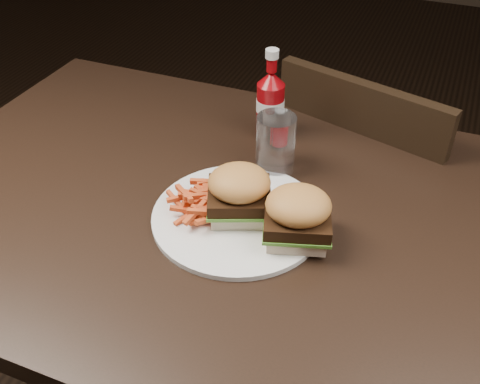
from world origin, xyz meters
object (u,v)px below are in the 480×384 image
at_px(chair_far, 376,206).
at_px(ketchup_bottle, 270,109).
at_px(dining_table, 229,213).
at_px(plate, 238,217).
at_px(tumbler, 275,144).

height_order(chair_far, ketchup_bottle, ketchup_bottle).
height_order(dining_table, plate, plate).
relative_size(dining_table, tumbler, 10.66).
xyz_separation_m(dining_table, ketchup_bottle, (-0.01, 0.24, 0.08)).
bearing_deg(ketchup_bottle, tumbler, -65.56).
distance_m(ketchup_bottle, tumbler, 0.12).
relative_size(ketchup_bottle, tumbler, 0.97).
xyz_separation_m(dining_table, tumbler, (0.04, 0.13, 0.08)).
distance_m(chair_far, tumbler, 0.55).
relative_size(plate, ketchup_bottle, 2.62).
distance_m(chair_far, ketchup_bottle, 0.51).
bearing_deg(tumbler, dining_table, -106.18).
relative_size(plate, tumbler, 2.55).
height_order(ketchup_bottle, tumbler, ketchup_bottle).
height_order(plate, ketchup_bottle, ketchup_bottle).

